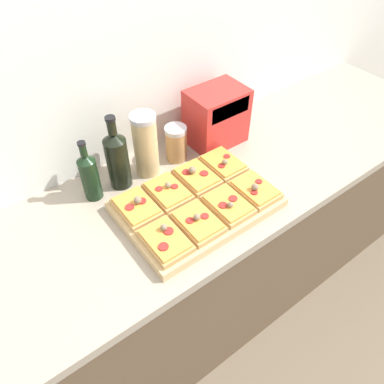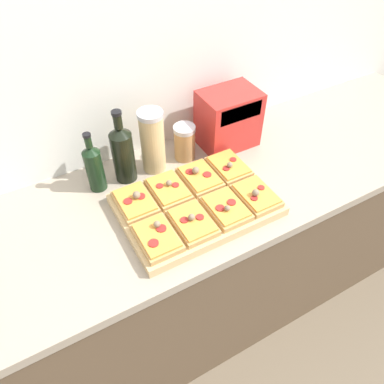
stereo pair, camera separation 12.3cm
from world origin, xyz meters
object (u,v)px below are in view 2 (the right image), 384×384
Objects in this scene: wine_bottle at (123,153)px; grain_jar_short at (185,142)px; toaster_oven at (228,119)px; cutting_board at (196,205)px; grain_jar_tall at (153,141)px; olive_oil_bottle at (94,167)px.

wine_bottle reaches higher than grain_jar_short.
cutting_board is at bearing -138.27° from toaster_oven.
toaster_oven is at bearing -0.14° from grain_jar_tall.
grain_jar_short is (0.10, 0.27, 0.06)m from cutting_board.
grain_jar_tall reaches higher than cutting_board.
cutting_board is 0.33m from wine_bottle.
olive_oil_bottle is at bearing 179.92° from toaster_oven.
grain_jar_short is at bearing 179.76° from toaster_oven.
cutting_board is 2.08× the size of toaster_oven.
olive_oil_bottle is 0.95× the size of grain_jar_tall.
grain_jar_short is at bearing 0.00° from wine_bottle.
olive_oil_bottle is at bearing -180.00° from wine_bottle.
grain_jar_short is at bearing 0.00° from olive_oil_bottle.
grain_jar_tall is 1.00× the size of toaster_oven.
grain_jar_tall is at bearing -180.00° from grain_jar_short.
olive_oil_bottle is 0.82× the size of wine_bottle.
toaster_oven is at bearing -0.10° from wine_bottle.
olive_oil_bottle is at bearing 134.45° from cutting_board.
grain_jar_short is (0.37, 0.00, -0.03)m from olive_oil_bottle.
wine_bottle reaches higher than olive_oil_bottle.
grain_jar_short is at bearing 0.00° from grain_jar_tall.
grain_jar_tall is 1.73× the size of grain_jar_short.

